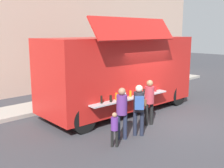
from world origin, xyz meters
TOP-DOWN VIEW (x-y plane):
  - ground_plane at (0.00, 0.00)m, footprint 60.00×60.00m
  - food_truck_main at (-0.35, 2.18)m, footprint 6.60×3.08m
  - trash_bin at (3.61, 4.50)m, footprint 0.60×0.60m
  - customer_front_ordering at (-0.84, 0.27)m, footprint 0.53×0.33m
  - customer_mid_with_backpack at (-1.87, -0.15)m, footprint 0.51×0.50m
  - customer_rear_waiting at (-2.43, 0.04)m, footprint 0.33×0.33m
  - child_near_queue at (-2.98, -0.22)m, footprint 0.21×0.21m

SIDE VIEW (x-z plane):
  - ground_plane at x=0.00m, z-range 0.00..0.00m
  - trash_bin at x=3.61m, z-range 0.00..0.85m
  - child_near_queue at x=-2.98m, z-range 0.10..1.12m
  - customer_front_ordering at x=-0.84m, z-range 0.15..1.76m
  - customer_rear_waiting at x=-2.43m, z-range 0.16..1.76m
  - customer_mid_with_backpack at x=-1.87m, z-range 0.18..1.82m
  - food_truck_main at x=-0.35m, z-range -0.21..3.50m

